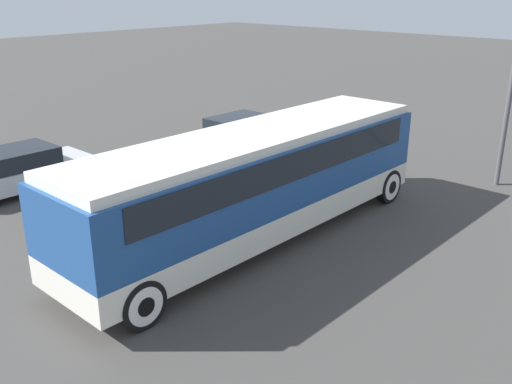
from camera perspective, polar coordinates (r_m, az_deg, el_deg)
The scene contains 4 objects.
ground_plane at distance 14.88m, azimuth 0.00°, elevation -4.65°, with size 120.00×120.00×0.00m, color #423F3D.
tour_bus at distance 14.30m, azimuth 0.26°, elevation 1.76°, with size 10.90×2.62×2.86m.
parked_car_near at distance 19.53m, azimuth -22.25°, elevation 2.12°, with size 4.16×1.94×1.39m.
parked_car_mid at distance 22.53m, azimuth -1.58°, elevation 5.91°, with size 4.42×1.81×1.37m.
Camera 1 is at (-9.92, -9.14, 6.27)m, focal length 40.00 mm.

